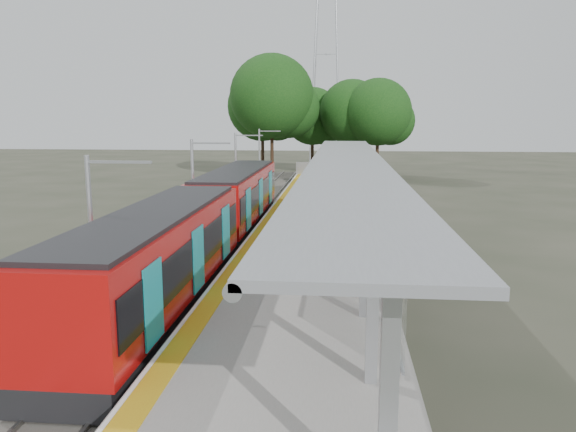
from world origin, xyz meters
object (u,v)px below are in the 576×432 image
object	(u,v)px
bench_mid	(365,214)
info_pillar_near	(331,246)
bench_near	(379,271)
train	(208,220)
bench_far	(354,186)
info_pillar_far	(335,194)
litter_bin	(342,218)

from	to	relation	value
bench_mid	info_pillar_near	world-z (taller)	info_pillar_near
bench_near	info_pillar_near	bearing A→B (deg)	134.36
train	bench_near	distance (m)	9.39
bench_far	info_pillar_near	distance (m)	20.78
info_pillar_near	info_pillar_far	size ratio (longest dim) A/B	1.08
bench_mid	info_pillar_near	bearing A→B (deg)	-92.03
info_pillar_far	litter_bin	distance (m)	7.22
bench_far	litter_bin	xyz separation A→B (m)	(-0.93, -13.21, -0.05)
bench_near	bench_mid	world-z (taller)	bench_near
bench_near	info_pillar_near	xyz separation A→B (m)	(-1.61, 2.53, 0.20)
train	bench_far	size ratio (longest dim) A/B	17.00
info_pillar_near	litter_bin	bearing A→B (deg)	99.43
train	litter_bin	world-z (taller)	train
info_pillar_far	litter_bin	world-z (taller)	info_pillar_far
bench_near	info_pillar_near	world-z (taller)	info_pillar_near
bench_far	litter_bin	size ratio (longest dim) A/B	1.58
bench_near	bench_mid	xyz separation A→B (m)	(0.00, 11.08, -0.02)
bench_far	litter_bin	distance (m)	13.24
info_pillar_far	info_pillar_near	bearing A→B (deg)	-92.04
bench_mid	info_pillar_near	distance (m)	8.70
bench_far	litter_bin	bearing A→B (deg)	-78.02
bench_mid	litter_bin	distance (m)	1.58
bench_near	bench_far	size ratio (longest dim) A/B	1.06
bench_near	info_pillar_near	distance (m)	3.00
bench_mid	info_pillar_far	xyz separation A→B (m)	(-1.66, 6.19, 0.15)
info_pillar_far	bench_mid	bearing A→B (deg)	-77.25
train	bench_mid	bearing A→B (deg)	34.82
train	info_pillar_near	size ratio (longest dim) A/B	15.05
bench_near	train	bearing A→B (deg)	151.13
info_pillar_far	litter_bin	bearing A→B (deg)	-88.67
train	info_pillar_far	xyz separation A→B (m)	(5.45, 11.13, -0.32)
train	bench_far	distance (m)	18.45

